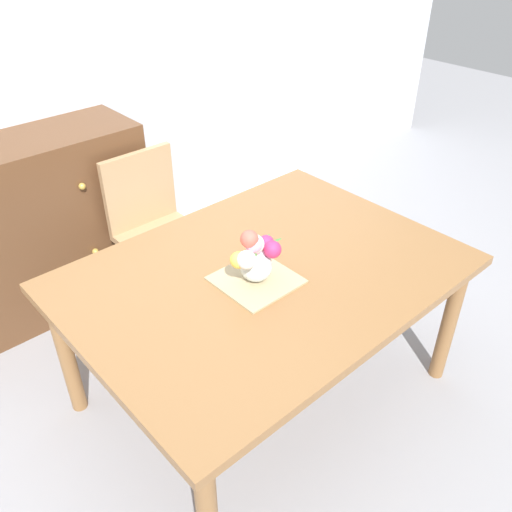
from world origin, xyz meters
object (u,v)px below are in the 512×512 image
(chair_far, at_px, (154,223))
(dresser, at_px, (19,236))
(dining_table, at_px, (265,284))
(flower_vase, at_px, (255,257))

(chair_far, height_order, dresser, dresser)
(dining_table, xyz_separation_m, dresser, (-0.55, 1.33, -0.15))
(flower_vase, bearing_deg, dresser, 108.58)
(dining_table, xyz_separation_m, chair_far, (0.04, 0.93, -0.13))
(dining_table, height_order, dresser, dresser)
(dresser, relative_size, flower_vase, 5.51)
(dining_table, xyz_separation_m, flower_vase, (-0.09, -0.04, 0.20))
(dining_table, height_order, flower_vase, flower_vase)
(dining_table, distance_m, chair_far, 0.94)
(chair_far, relative_size, dresser, 0.64)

